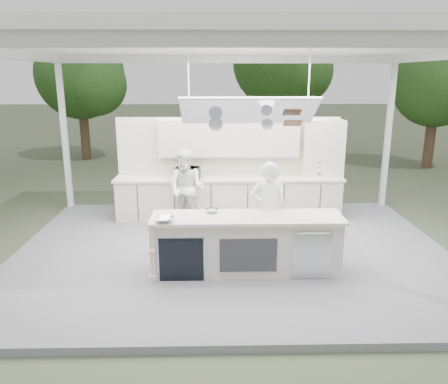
{
  "coord_description": "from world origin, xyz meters",
  "views": [
    {
      "loc": [
        -0.33,
        -7.59,
        3.27
      ],
      "look_at": [
        -0.14,
        0.4,
        1.13
      ],
      "focal_mm": 35.0,
      "sensor_mm": 36.0,
      "label": 1
    }
  ],
  "objects_px": {
    "back_counter": "(229,197)",
    "head_chef": "(268,212)",
    "sous_chef": "(187,189)",
    "demo_island": "(245,244)"
  },
  "relations": [
    {
      "from": "back_counter",
      "to": "head_chef",
      "type": "distance_m",
      "value": 2.46
    },
    {
      "from": "head_chef",
      "to": "back_counter",
      "type": "bearing_deg",
      "value": -74.77
    },
    {
      "from": "back_counter",
      "to": "head_chef",
      "type": "bearing_deg",
      "value": -75.78
    },
    {
      "from": "head_chef",
      "to": "sous_chef",
      "type": "xyz_separation_m",
      "value": [
        -1.5,
        1.78,
        -0.05
      ]
    },
    {
      "from": "demo_island",
      "to": "back_counter",
      "type": "bearing_deg",
      "value": 93.63
    },
    {
      "from": "head_chef",
      "to": "sous_chef",
      "type": "bearing_deg",
      "value": -48.83
    },
    {
      "from": "demo_island",
      "to": "head_chef",
      "type": "distance_m",
      "value": 0.74
    },
    {
      "from": "back_counter",
      "to": "head_chef",
      "type": "relative_size",
      "value": 2.89
    },
    {
      "from": "demo_island",
      "to": "head_chef",
      "type": "bearing_deg",
      "value": 48.03
    },
    {
      "from": "back_counter",
      "to": "sous_chef",
      "type": "height_order",
      "value": "sous_chef"
    }
  ]
}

